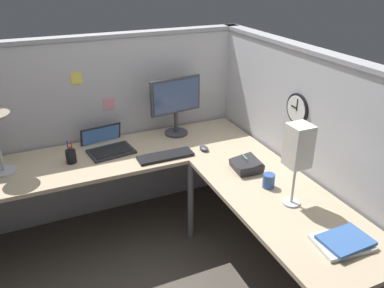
{
  "coord_description": "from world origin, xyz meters",
  "views": [
    {
      "loc": [
        -0.88,
        -2.23,
        2.1
      ],
      "look_at": [
        0.13,
        0.07,
        0.9
      ],
      "focal_mm": 36.1,
      "sensor_mm": 36.0,
      "label": 1
    }
  ],
  "objects_px": {
    "monitor": "(176,102)",
    "book_stack": "(343,242)",
    "pen_cup": "(71,156)",
    "wall_clock": "(298,109)",
    "office_phone": "(246,166)",
    "laptop": "(107,145)",
    "coffee_mug": "(269,181)",
    "keyboard": "(165,156)",
    "computer_mouse": "(204,148)",
    "desk_lamp_paper": "(298,148)"
  },
  "relations": [
    {
      "from": "keyboard",
      "to": "pen_cup",
      "type": "distance_m",
      "value": 0.7
    },
    {
      "from": "laptop",
      "to": "coffee_mug",
      "type": "distance_m",
      "value": 1.34
    },
    {
      "from": "wall_clock",
      "to": "keyboard",
      "type": "bearing_deg",
      "value": 150.28
    },
    {
      "from": "office_phone",
      "to": "book_stack",
      "type": "distance_m",
      "value": 0.91
    },
    {
      "from": "desk_lamp_paper",
      "to": "keyboard",
      "type": "bearing_deg",
      "value": 119.11
    },
    {
      "from": "office_phone",
      "to": "wall_clock",
      "type": "relative_size",
      "value": 1.01
    },
    {
      "from": "office_phone",
      "to": "coffee_mug",
      "type": "distance_m",
      "value": 0.26
    },
    {
      "from": "coffee_mug",
      "to": "keyboard",
      "type": "bearing_deg",
      "value": 125.17
    },
    {
      "from": "computer_mouse",
      "to": "book_stack",
      "type": "xyz_separation_m",
      "value": [
        0.19,
        -1.32,
        0.0
      ]
    },
    {
      "from": "computer_mouse",
      "to": "laptop",
      "type": "bearing_deg",
      "value": 153.11
    },
    {
      "from": "office_phone",
      "to": "desk_lamp_paper",
      "type": "height_order",
      "value": "desk_lamp_paper"
    },
    {
      "from": "keyboard",
      "to": "computer_mouse",
      "type": "bearing_deg",
      "value": -1.48
    },
    {
      "from": "monitor",
      "to": "keyboard",
      "type": "distance_m",
      "value": 0.53
    },
    {
      "from": "keyboard",
      "to": "book_stack",
      "type": "distance_m",
      "value": 1.43
    },
    {
      "from": "office_phone",
      "to": "laptop",
      "type": "bearing_deg",
      "value": 137.48
    },
    {
      "from": "desk_lamp_paper",
      "to": "coffee_mug",
      "type": "xyz_separation_m",
      "value": [
        -0.02,
        0.22,
        -0.34
      ]
    },
    {
      "from": "monitor",
      "to": "desk_lamp_paper",
      "type": "distance_m",
      "value": 1.31
    },
    {
      "from": "wall_clock",
      "to": "monitor",
      "type": "bearing_deg",
      "value": 124.51
    },
    {
      "from": "laptop",
      "to": "book_stack",
      "type": "bearing_deg",
      "value": -62.08
    },
    {
      "from": "keyboard",
      "to": "coffee_mug",
      "type": "xyz_separation_m",
      "value": [
        0.48,
        -0.68,
        0.04
      ]
    },
    {
      "from": "coffee_mug",
      "to": "pen_cup",
      "type": "bearing_deg",
      "value": 142.41
    },
    {
      "from": "book_stack",
      "to": "coffee_mug",
      "type": "xyz_separation_m",
      "value": [
        -0.03,
        0.65,
        0.03
      ]
    },
    {
      "from": "pen_cup",
      "to": "keyboard",
      "type": "bearing_deg",
      "value": -17.0
    },
    {
      "from": "book_stack",
      "to": "keyboard",
      "type": "bearing_deg",
      "value": 111.06
    },
    {
      "from": "desk_lamp_paper",
      "to": "wall_clock",
      "type": "relative_size",
      "value": 2.41
    },
    {
      "from": "book_stack",
      "to": "wall_clock",
      "type": "distance_m",
      "value": 1.0
    },
    {
      "from": "laptop",
      "to": "desk_lamp_paper",
      "type": "distance_m",
      "value": 1.57
    },
    {
      "from": "monitor",
      "to": "book_stack",
      "type": "relative_size",
      "value": 1.66
    },
    {
      "from": "monitor",
      "to": "wall_clock",
      "type": "distance_m",
      "value": 1.04
    },
    {
      "from": "book_stack",
      "to": "coffee_mug",
      "type": "height_order",
      "value": "coffee_mug"
    },
    {
      "from": "book_stack",
      "to": "computer_mouse",
      "type": "bearing_deg",
      "value": 98.16
    },
    {
      "from": "computer_mouse",
      "to": "wall_clock",
      "type": "relative_size",
      "value": 0.47
    },
    {
      "from": "keyboard",
      "to": "computer_mouse",
      "type": "relative_size",
      "value": 4.13
    },
    {
      "from": "office_phone",
      "to": "wall_clock",
      "type": "distance_m",
      "value": 0.54
    },
    {
      "from": "computer_mouse",
      "to": "desk_lamp_paper",
      "type": "distance_m",
      "value": 0.98
    },
    {
      "from": "pen_cup",
      "to": "wall_clock",
      "type": "xyz_separation_m",
      "value": [
        1.49,
        -0.68,
        0.38
      ]
    },
    {
      "from": "monitor",
      "to": "computer_mouse",
      "type": "bearing_deg",
      "value": -77.91
    },
    {
      "from": "book_stack",
      "to": "desk_lamp_paper",
      "type": "xyz_separation_m",
      "value": [
        -0.01,
        0.43,
        0.36
      ]
    },
    {
      "from": "monitor",
      "to": "book_stack",
      "type": "bearing_deg",
      "value": -80.94
    },
    {
      "from": "keyboard",
      "to": "desk_lamp_paper",
      "type": "xyz_separation_m",
      "value": [
        0.5,
        -0.9,
        0.37
      ]
    },
    {
      "from": "computer_mouse",
      "to": "coffee_mug",
      "type": "distance_m",
      "value": 0.69
    },
    {
      "from": "pen_cup",
      "to": "book_stack",
      "type": "distance_m",
      "value": 1.94
    },
    {
      "from": "book_stack",
      "to": "monitor",
      "type": "bearing_deg",
      "value": 99.06
    },
    {
      "from": "computer_mouse",
      "to": "pen_cup",
      "type": "height_order",
      "value": "pen_cup"
    },
    {
      "from": "computer_mouse",
      "to": "coffee_mug",
      "type": "relative_size",
      "value": 1.08
    },
    {
      "from": "office_phone",
      "to": "desk_lamp_paper",
      "type": "xyz_separation_m",
      "value": [
        0.04,
        -0.48,
        0.35
      ]
    },
    {
      "from": "book_stack",
      "to": "office_phone",
      "type": "bearing_deg",
      "value": 93.1
    },
    {
      "from": "pen_cup",
      "to": "wall_clock",
      "type": "bearing_deg",
      "value": -24.31
    },
    {
      "from": "keyboard",
      "to": "pen_cup",
      "type": "bearing_deg",
      "value": 163.12
    },
    {
      "from": "keyboard",
      "to": "coffee_mug",
      "type": "height_order",
      "value": "coffee_mug"
    }
  ]
}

